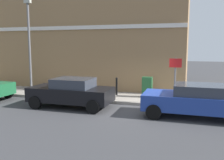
% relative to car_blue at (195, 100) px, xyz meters
% --- Properties ---
extents(ground, '(80.00, 80.00, 0.00)m').
position_rel_car_blue_xyz_m(ground, '(0.75, 2.49, -0.76)').
color(ground, '#38383A').
extents(sidewalk, '(2.70, 30.00, 0.15)m').
position_rel_car_blue_xyz_m(sidewalk, '(2.60, 8.49, -0.68)').
color(sidewalk, gray).
rests_on(sidewalk, ground).
extents(corner_building, '(6.62, 13.41, 7.19)m').
position_rel_car_blue_xyz_m(corner_building, '(7.21, 7.20, 2.84)').
color(corner_building, olive).
rests_on(corner_building, ground).
extents(car_blue, '(1.98, 4.30, 1.42)m').
position_rel_car_blue_xyz_m(car_blue, '(0.00, 0.00, 0.00)').
color(car_blue, navy).
rests_on(car_blue, ground).
extents(car_black, '(1.90, 4.11, 1.46)m').
position_rel_car_blue_xyz_m(car_black, '(-0.03, 5.82, 0.00)').
color(car_black, black).
rests_on(car_black, ground).
extents(utility_cabinet, '(0.46, 0.61, 1.15)m').
position_rel_car_blue_xyz_m(utility_cabinet, '(2.84, 2.54, -0.07)').
color(utility_cabinet, '#1E4C28').
rests_on(utility_cabinet, sidewalk).
extents(bollard_near_cabinet, '(0.14, 0.14, 1.04)m').
position_rel_car_blue_xyz_m(bollard_near_cabinet, '(2.94, 4.37, -0.05)').
color(bollard_near_cabinet, black).
rests_on(bollard_near_cabinet, sidewalk).
extents(bollard_far_kerb, '(0.14, 0.14, 1.04)m').
position_rel_car_blue_xyz_m(bollard_far_kerb, '(1.50, 6.13, -0.05)').
color(bollard_far_kerb, black).
rests_on(bollard_far_kerb, sidewalk).
extents(street_sign, '(0.08, 0.60, 2.30)m').
position_rel_car_blue_xyz_m(street_sign, '(1.65, 0.96, 0.91)').
color(street_sign, '#59595B').
rests_on(street_sign, sidewalk).
extents(lamppost, '(0.20, 0.44, 5.72)m').
position_rel_car_blue_xyz_m(lamppost, '(2.67, 10.08, 2.55)').
color(lamppost, '#59595B').
rests_on(lamppost, sidewalk).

